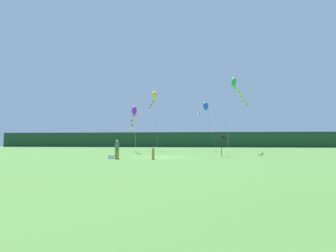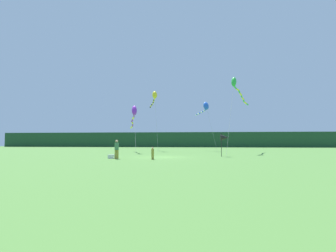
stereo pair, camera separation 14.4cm
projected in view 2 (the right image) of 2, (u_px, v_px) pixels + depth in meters
ground_plane at (162, 157)px, 25.75m from camera, size 120.00×120.00×0.00m
distant_treeline at (183, 140)px, 70.53m from camera, size 108.00×2.44×4.21m
person_adult at (117, 148)px, 23.19m from camera, size 0.39×0.39×1.77m
person_child at (153, 153)px, 22.36m from camera, size 0.25×0.25×1.13m
cooler_box at (111, 157)px, 23.77m from camera, size 0.55×0.41×0.36m
banner_flag_pole at (225, 138)px, 26.82m from camera, size 0.90×0.70×2.51m
kite_blue at (205, 107)px, 42.60m from camera, size 3.37×6.18×8.46m
kite_green at (236, 86)px, 34.41m from camera, size 4.84×10.47×10.49m
kite_yellow at (154, 97)px, 42.80m from camera, size 2.76×7.37×10.27m
kite_purple at (134, 113)px, 35.53m from camera, size 3.43×10.09×6.80m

